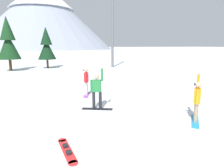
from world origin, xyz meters
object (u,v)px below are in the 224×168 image
object	(u,v)px
pine_tree_leaning	(8,41)
ski_lift_tower	(112,20)
snowboarder_background	(86,81)
loose_snowboard_near_right	(67,150)
snowboarder_foreground	(197,100)
pine_tree_twin	(46,46)
snowboarder_midground	(97,90)

from	to	relation	value
pine_tree_leaning	ski_lift_tower	distance (m)	13.61
snowboarder_background	loose_snowboard_near_right	size ratio (longest dim) A/B	1.00
loose_snowboard_near_right	pine_tree_leaning	xyz separation A→B (m)	(-3.66, 21.37, 3.55)
pine_tree_leaning	snowboarder_foreground	bearing A→B (deg)	-66.94
snowboarder_background	loose_snowboard_near_right	xyz separation A→B (m)	(-2.17, -6.28, -0.88)
pine_tree_twin	pine_tree_leaning	world-z (taller)	pine_tree_leaning
snowboarder_foreground	snowboarder_midground	bearing A→B (deg)	138.01
snowboarder_midground	loose_snowboard_near_right	size ratio (longest dim) A/B	1.19
snowboarder_foreground	loose_snowboard_near_right	world-z (taller)	snowboarder_foreground
snowboarder_background	ski_lift_tower	size ratio (longest dim) A/B	0.14
loose_snowboard_near_right	snowboarder_foreground	bearing A→B (deg)	4.08
snowboarder_midground	pine_tree_twin	distance (m)	19.57
loose_snowboard_near_right	pine_tree_twin	xyz separation A→B (m)	(0.78, 22.78, 3.02)
snowboarder_foreground	snowboarder_background	world-z (taller)	snowboarder_foreground
snowboarder_background	pine_tree_twin	size ratio (longest dim) A/B	0.30
snowboarder_foreground	ski_lift_tower	xyz separation A→B (m)	(4.31, 20.25, 5.68)
snowboarder_foreground	pine_tree_twin	world-z (taller)	pine_tree_twin
loose_snowboard_near_right	pine_tree_leaning	bearing A→B (deg)	99.72
snowboarder_foreground	loose_snowboard_near_right	distance (m)	5.37
ski_lift_tower	snowboarder_midground	bearing A→B (deg)	-113.81
snowboarder_midground	loose_snowboard_near_right	bearing A→B (deg)	-120.41
pine_tree_twin	ski_lift_tower	size ratio (longest dim) A/B	0.47
snowboarder_foreground	pine_tree_twin	size ratio (longest dim) A/B	0.35
snowboarder_background	pine_tree_leaning	world-z (taller)	pine_tree_leaning
snowboarder_foreground	loose_snowboard_near_right	xyz separation A→B (m)	(-5.28, -0.38, -0.89)
snowboarder_background	loose_snowboard_near_right	world-z (taller)	snowboarder_background
snowboarder_foreground	snowboarder_background	xyz separation A→B (m)	(-3.11, 5.91, -0.01)
pine_tree_twin	ski_lift_tower	bearing A→B (deg)	-13.77
snowboarder_foreground	ski_lift_tower	world-z (taller)	ski_lift_tower
pine_tree_leaning	snowboarder_background	bearing A→B (deg)	-68.86
snowboarder_midground	pine_tree_twin	size ratio (longest dim) A/B	0.36
pine_tree_twin	pine_tree_leaning	distance (m)	4.69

